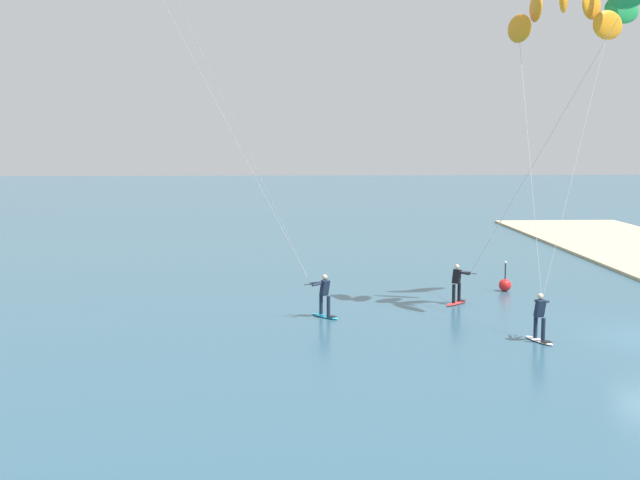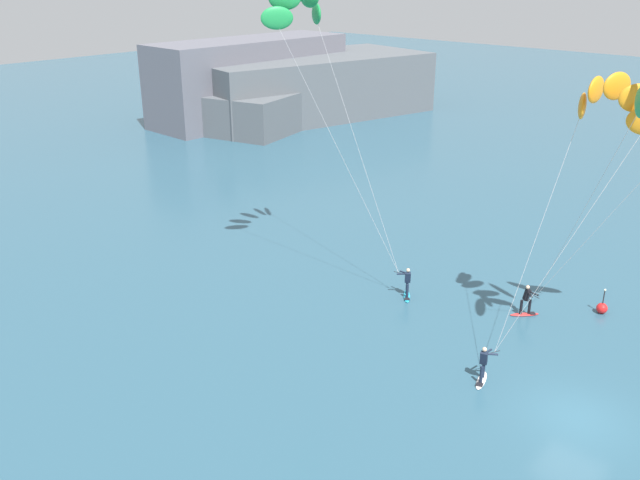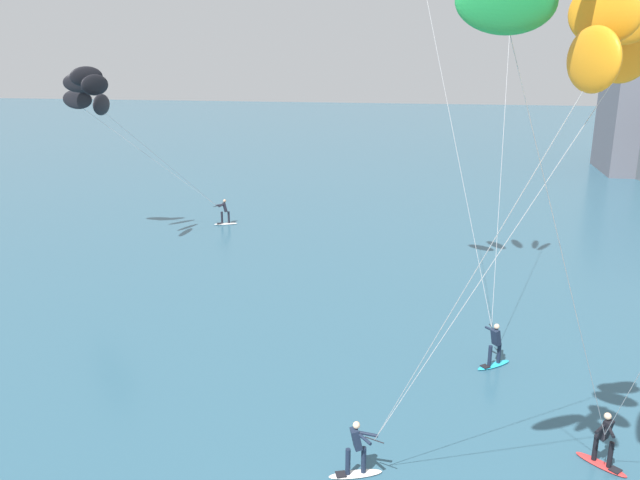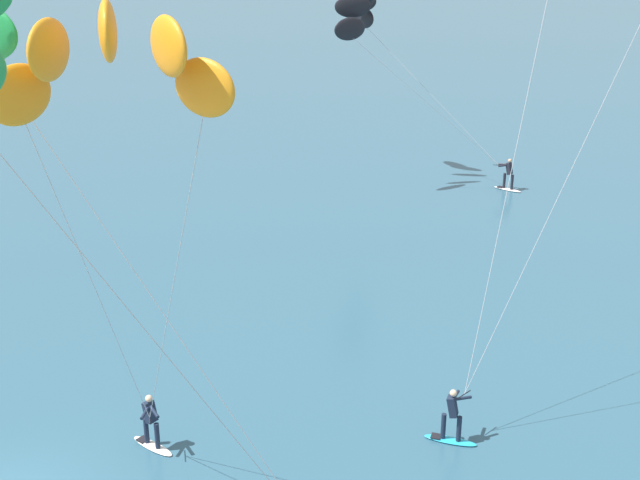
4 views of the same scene
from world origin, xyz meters
name	(u,v)px [view 4 (image 4 of 4)]	position (x,y,z in m)	size (l,w,h in m)	color
kitesurfer_mid_water	(114,90)	(4.29, 2.23, 11.10)	(6.90, 4.65, 12.75)	white
kitesurfer_downwind	(363,17)	(-16.73, 23.28, 8.61)	(8.83, 8.46, 10.18)	white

